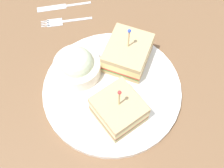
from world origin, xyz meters
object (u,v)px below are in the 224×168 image
(plate, at_px, (112,90))
(sandwich_half_back, at_px, (128,53))
(sandwich_half_front, at_px, (119,110))
(fork, at_px, (61,22))
(coleslaw_bowl, at_px, (77,65))
(knife, at_px, (61,6))

(plate, distance_m, sandwich_half_back, 0.08)
(sandwich_half_front, distance_m, sandwich_half_back, 0.13)
(plate, distance_m, sandwich_half_front, 0.07)
(plate, relative_size, sandwich_half_back, 2.29)
(sandwich_half_front, xyz_separation_m, fork, (-0.25, -0.11, -0.04))
(coleslaw_bowl, distance_m, fork, 0.16)
(sandwich_half_back, distance_m, knife, 0.23)
(plate, relative_size, fork, 2.33)
(plate, xyz_separation_m, sandwich_half_back, (-0.07, 0.04, 0.03))
(sandwich_half_back, bearing_deg, fork, -131.38)
(plate, bearing_deg, sandwich_half_front, 7.59)
(sandwich_half_back, bearing_deg, plate, -29.35)
(plate, height_order, fork, plate)
(fork, distance_m, knife, 0.05)
(sandwich_half_back, relative_size, knife, 0.94)
(plate, bearing_deg, knife, -156.26)
(sandwich_half_front, distance_m, coleslaw_bowl, 0.13)
(sandwich_half_front, height_order, knife, sandwich_half_front)
(sandwich_half_front, xyz_separation_m, knife, (-0.30, -0.11, -0.04))
(sandwich_half_front, distance_m, knife, 0.32)
(knife, bearing_deg, plate, 23.74)
(coleslaw_bowl, xyz_separation_m, fork, (-0.15, -0.04, -0.04))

